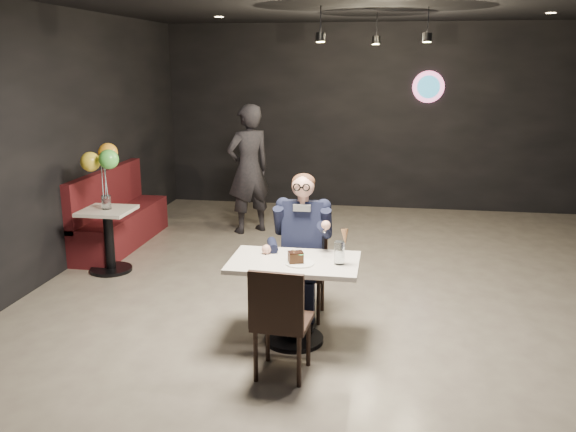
% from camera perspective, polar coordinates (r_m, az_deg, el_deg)
% --- Properties ---
extents(floor, '(9.00, 9.00, 0.00)m').
position_cam_1_polar(floor, '(6.14, 6.77, -8.78)').
color(floor, gray).
rests_on(floor, ground).
extents(wall_sign, '(0.50, 0.06, 0.50)m').
position_cam_1_polar(wall_sign, '(10.15, 13.00, 11.70)').
color(wall_sign, pink).
rests_on(wall_sign, floor).
extents(pendant_lights, '(1.40, 1.20, 0.36)m').
position_cam_1_polar(pendant_lights, '(7.67, 8.20, 17.77)').
color(pendant_lights, black).
rests_on(pendant_lights, floor).
extents(main_table, '(1.10, 0.70, 0.75)m').
position_cam_1_polar(main_table, '(5.33, 0.57, -7.98)').
color(main_table, silver).
rests_on(main_table, floor).
extents(chair_far, '(0.42, 0.46, 0.92)m').
position_cam_1_polar(chair_far, '(5.81, 1.41, -5.18)').
color(chair_far, black).
rests_on(chair_far, floor).
extents(chair_near, '(0.45, 0.49, 0.92)m').
position_cam_1_polar(chair_near, '(4.78, -0.51, -9.63)').
color(chair_near, black).
rests_on(chair_near, floor).
extents(seated_man, '(0.60, 0.80, 1.44)m').
position_cam_1_polar(seated_man, '(5.73, 1.43, -2.72)').
color(seated_man, black).
rests_on(seated_man, floor).
extents(dessert_plate, '(0.24, 0.24, 0.01)m').
position_cam_1_polar(dessert_plate, '(5.10, 1.12, -4.46)').
color(dessert_plate, white).
rests_on(dessert_plate, main_table).
extents(cake_slice, '(0.15, 0.13, 0.08)m').
position_cam_1_polar(cake_slice, '(5.10, 0.73, -3.91)').
color(cake_slice, black).
rests_on(cake_slice, dessert_plate).
extents(mint_leaf, '(0.06, 0.04, 0.01)m').
position_cam_1_polar(mint_leaf, '(5.06, 1.17, -3.61)').
color(mint_leaf, '#287C38').
rests_on(mint_leaf, cake_slice).
extents(sundae_glass, '(0.09, 0.09, 0.20)m').
position_cam_1_polar(sundae_glass, '(5.09, 4.83, -3.46)').
color(sundae_glass, silver).
rests_on(sundae_glass, main_table).
extents(wafer_cone, '(0.08, 0.08, 0.13)m').
position_cam_1_polar(wafer_cone, '(5.03, 5.35, -1.95)').
color(wafer_cone, tan).
rests_on(wafer_cone, sundae_glass).
extents(booth_bench, '(0.51, 2.03, 1.02)m').
position_cam_1_polar(booth_bench, '(8.34, -15.38, 0.69)').
color(booth_bench, '#400D14').
rests_on(booth_bench, floor).
extents(side_table, '(0.56, 0.56, 0.70)m').
position_cam_1_polar(side_table, '(7.39, -16.37, -2.41)').
color(side_table, silver).
rests_on(side_table, floor).
extents(balloon_vase, '(0.11, 0.11, 0.16)m').
position_cam_1_polar(balloon_vase, '(7.27, -16.64, 1.23)').
color(balloon_vase, silver).
rests_on(balloon_vase, side_table).
extents(balloon_bunch, '(0.40, 0.40, 0.66)m').
position_cam_1_polar(balloon_bunch, '(7.19, -16.87, 4.36)').
color(balloon_bunch, yellow).
rests_on(balloon_bunch, balloon_vase).
extents(passerby, '(0.79, 0.77, 1.83)m').
position_cam_1_polar(passerby, '(8.65, -3.71, 4.38)').
color(passerby, black).
rests_on(passerby, floor).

